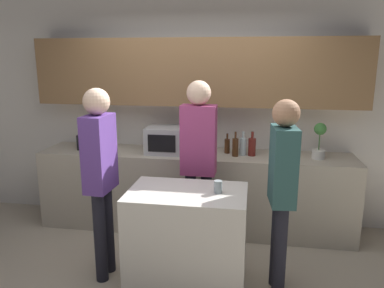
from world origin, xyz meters
name	(u,v)px	position (x,y,z in m)	size (l,w,h in m)	color
back_wall	(198,96)	(0.00, 1.66, 1.54)	(6.40, 0.40, 2.70)	silver
back_counter	(194,191)	(0.00, 1.39, 0.46)	(3.60, 0.62, 0.91)	#B7AD99
kitchen_island	(187,239)	(0.13, 0.21, 0.45)	(1.00, 0.65, 0.89)	beige
microwave	(170,140)	(-0.28, 1.37, 1.06)	(0.52, 0.39, 0.30)	#B7BABC
toaster	(90,142)	(-1.26, 1.37, 1.00)	(0.26, 0.16, 0.18)	black
potted_plant	(319,141)	(1.37, 1.37, 1.11)	(0.14, 0.14, 0.39)	silver
bottle_0	(227,146)	(0.37, 1.45, 1.00)	(0.06, 0.06, 0.23)	#472814
bottle_1	(235,147)	(0.47, 1.33, 1.02)	(0.07, 0.07, 0.28)	#472814
bottle_2	(243,146)	(0.55, 1.40, 1.02)	(0.08, 0.08, 0.27)	silver
bottle_3	(252,147)	(0.65, 1.38, 1.02)	(0.08, 0.08, 0.27)	maroon
cup_0	(218,187)	(0.39, 0.21, 0.94)	(0.07, 0.07, 0.11)	gray
person_left	(282,182)	(0.91, 0.28, 1.00)	(0.22, 0.36, 1.67)	black
person_center	(100,168)	(-0.65, 0.25, 1.05)	(0.23, 0.35, 1.74)	black
person_right	(199,153)	(0.14, 0.79, 1.07)	(0.34, 0.23, 1.78)	black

